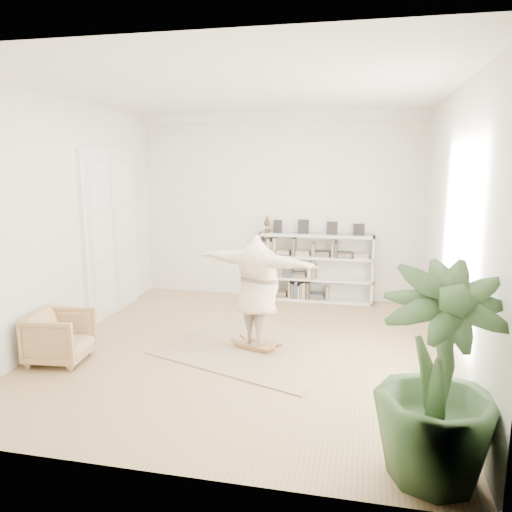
{
  "coord_description": "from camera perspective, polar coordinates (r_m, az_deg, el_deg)",
  "views": [
    {
      "loc": [
        1.66,
        -6.64,
        2.67
      ],
      "look_at": [
        0.11,
        0.4,
        1.3
      ],
      "focal_mm": 35.0,
      "sensor_mm": 36.0,
      "label": 1
    }
  ],
  "objects": [
    {
      "name": "person",
      "position": [
        7.05,
        0.17,
        -3.59
      ],
      "size": [
        2.01,
        1.17,
        1.59
      ],
      "primitive_type": "imported",
      "rotation": [
        0.0,
        0.0,
        2.79
      ],
      "color": "beige",
      "rests_on": "rocker_board"
    },
    {
      "name": "room_shell",
      "position": [
        9.76,
        2.68,
        15.68
      ],
      "size": [
        6.0,
        6.0,
        6.0
      ],
      "color": "silver",
      "rests_on": "floor"
    },
    {
      "name": "floor",
      "position": [
        7.34,
        -1.52,
        -10.57
      ],
      "size": [
        6.0,
        6.0,
        0.0
      ],
      "primitive_type": "plane",
      "color": "#95774C",
      "rests_on": "ground"
    },
    {
      "name": "rug",
      "position": [
        7.33,
        0.16,
        -10.53
      ],
      "size": [
        3.04,
        2.74,
        0.02
      ],
      "primitive_type": "cube",
      "rotation": [
        0.0,
        0.0,
        -0.35
      ],
      "color": "tan",
      "rests_on": "floor"
    },
    {
      "name": "bookshelf",
      "position": [
        9.71,
        6.74,
        -1.41
      ],
      "size": [
        2.2,
        0.35,
        1.64
      ],
      "color": "silver",
      "rests_on": "floor"
    },
    {
      "name": "armchair",
      "position": [
        7.3,
        -21.51,
        -8.6
      ],
      "size": [
        0.83,
        0.81,
        0.69
      ],
      "primitive_type": "imported",
      "rotation": [
        0.0,
        0.0,
        1.68
      ],
      "color": "#A68057",
      "rests_on": "floor"
    },
    {
      "name": "doors",
      "position": [
        9.14,
        -16.22,
        2.34
      ],
      "size": [
        0.09,
        1.78,
        2.92
      ],
      "color": "white",
      "rests_on": "floor"
    },
    {
      "name": "houseplant",
      "position": [
        4.49,
        20.13,
        -12.77
      ],
      "size": [
        1.14,
        1.14,
        1.85
      ],
      "primitive_type": "imported",
      "rotation": [
        0.0,
        0.0,
        0.1
      ],
      "color": "#2F4B25",
      "rests_on": "floor"
    },
    {
      "name": "rocker_board",
      "position": [
        7.3,
        0.16,
        -10.1
      ],
      "size": [
        0.6,
        0.47,
        0.11
      ],
      "rotation": [
        0.0,
        0.0,
        -0.35
      ],
      "color": "#9A6B3D",
      "rests_on": "rug"
    }
  ]
}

